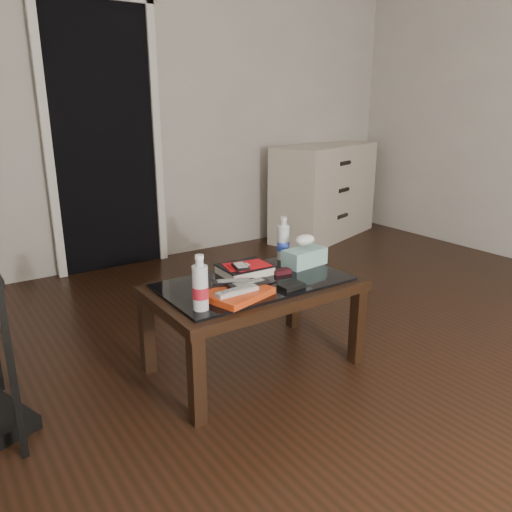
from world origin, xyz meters
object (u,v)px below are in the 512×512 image
Objects in this scene: dresser at (324,191)px; tissue_box at (304,257)px; water_bottle_left at (200,282)px; coffee_table at (254,293)px; water_bottle_right at (283,238)px; textbook at (245,269)px.

tissue_box is (-1.67, -1.70, 0.06)m from dresser.
water_bottle_left is at bearing -169.73° from tissue_box.
coffee_table is at bearing -177.59° from tissue_box.
water_bottle_left is (-0.38, -0.16, 0.18)m from coffee_table.
tissue_box reaches higher than coffee_table.
dresser is 5.44× the size of water_bottle_right.
water_bottle_left is (-0.40, -0.27, 0.10)m from textbook.
water_bottle_right is at bearing -155.39° from dresser.
textbook is 0.34m from tissue_box.
water_bottle_left is 0.77m from tissue_box.
textbook is at bearing -164.16° from water_bottle_right.
water_bottle_left is 0.79m from water_bottle_right.
water_bottle_left is 1.00× the size of water_bottle_right.
water_bottle_right is (0.71, 0.36, 0.00)m from water_bottle_left.
water_bottle_left is at bearing -152.99° from water_bottle_right.
dresser is at bearing 39.90° from tissue_box.
textbook is at bearing 34.44° from water_bottle_left.
dresser reaches higher than textbook.
water_bottle_left reaches higher than coffee_table.
dresser is 5.44× the size of water_bottle_left.
coffee_table is 4.35× the size of tissue_box.
dresser is at bearing 38.51° from water_bottle_left.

